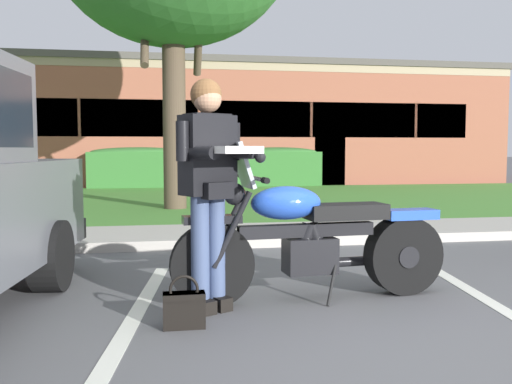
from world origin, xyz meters
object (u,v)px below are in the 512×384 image
motorcycle (322,238)px  hedge_center_left (277,166)px  brick_building (190,128)px  handbag (184,307)px  rider_person (209,175)px  hedge_left (139,167)px

motorcycle → hedge_center_left: bearing=79.5°
hedge_center_left → motorcycle: bearing=-100.5°
hedge_center_left → brick_building: size_ratio=0.13×
motorcycle → handbag: bearing=-154.3°
motorcycle → hedge_center_left: 12.94m
motorcycle → rider_person: (-0.90, -0.16, 0.52)m
hedge_left → handbag: bearing=-86.9°
handbag → motorcycle: bearing=25.7°
motorcycle → brick_building: size_ratio=0.11×
motorcycle → hedge_left: size_ratio=0.76×
handbag → brick_building: size_ratio=0.02×
hedge_left → hedge_center_left: same height
motorcycle → rider_person: bearing=-170.0°
motorcycle → hedge_center_left: size_ratio=0.85×
brick_building → motorcycle: bearing=-89.9°
motorcycle → handbag: (-1.11, -0.54, -0.34)m
rider_person → handbag: 0.96m
handbag → hedge_left: 13.29m
handbag → hedge_left: bearing=93.1°
handbag → rider_person: bearing=61.0°
motorcycle → hedge_left: (-1.84, 12.72, 0.16)m
rider_person → hedge_left: size_ratio=0.58×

